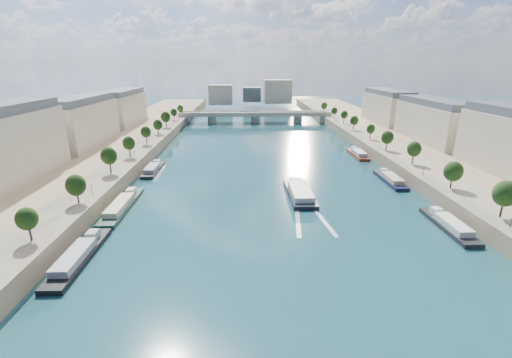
{
  "coord_description": "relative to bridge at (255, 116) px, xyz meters",
  "views": [
    {
      "loc": [
        -8.54,
        -23.91,
        41.37
      ],
      "look_at": [
        -4.65,
        84.08,
        5.0
      ],
      "focal_mm": 24.0,
      "sensor_mm": 36.0,
      "label": 1
    }
  ],
  "objects": [
    {
      "name": "ground",
      "position": [
        0.0,
        -131.36,
        -5.08
      ],
      "size": [
        700.0,
        700.0,
        0.0
      ],
      "primitive_type": "plane",
      "color": "#0B2E32",
      "rests_on": "ground"
    },
    {
      "name": "quay_left",
      "position": [
        -72.0,
        -131.36,
        -2.58
      ],
      "size": [
        44.0,
        520.0,
        5.0
      ],
      "primitive_type": "cube",
      "color": "#9E8460",
      "rests_on": "ground"
    },
    {
      "name": "quay_right",
      "position": [
        72.0,
        -131.36,
        -2.58
      ],
      "size": [
        44.0,
        520.0,
        5.0
      ],
      "primitive_type": "cube",
      "color": "#9E8460",
      "rests_on": "ground"
    },
    {
      "name": "pave_left",
      "position": [
        -57.0,
        -131.36,
        -0.03
      ],
      "size": [
        14.0,
        520.0,
        0.1
      ],
      "primitive_type": "cube",
      "color": "gray",
      "rests_on": "quay_left"
    },
    {
      "name": "pave_right",
      "position": [
        57.0,
        -131.36,
        -0.03
      ],
      "size": [
        14.0,
        520.0,
        0.1
      ],
      "primitive_type": "cube",
      "color": "gray",
      "rests_on": "quay_right"
    },
    {
      "name": "trees_left",
      "position": [
        -55.0,
        -129.36,
        5.39
      ],
      "size": [
        4.8,
        268.8,
        8.26
      ],
      "color": "#382B1E",
      "rests_on": "ground"
    },
    {
      "name": "trees_right",
      "position": [
        55.0,
        -121.36,
        5.39
      ],
      "size": [
        4.8,
        268.8,
        8.26
      ],
      "color": "#382B1E",
      "rests_on": "ground"
    },
    {
      "name": "lamps_left",
      "position": [
        -52.5,
        -141.36,
        2.7
      ],
      "size": [
        0.36,
        200.36,
        4.28
      ],
      "color": "black",
      "rests_on": "ground"
    },
    {
      "name": "lamps_right",
      "position": [
        52.5,
        -126.36,
        2.7
      ],
      "size": [
        0.36,
        200.36,
        4.28
      ],
      "color": "black",
      "rests_on": "ground"
    },
    {
      "name": "buildings_left",
      "position": [
        -85.0,
        -119.36,
        11.37
      ],
      "size": [
        16.0,
        226.0,
        23.2
      ],
      "color": "beige",
      "rests_on": "ground"
    },
    {
      "name": "buildings_right",
      "position": [
        85.0,
        -119.36,
        11.37
      ],
      "size": [
        16.0,
        226.0,
        23.2
      ],
      "color": "beige",
      "rests_on": "ground"
    },
    {
      "name": "skyline",
      "position": [
        3.19,
        88.16,
        9.57
      ],
      "size": [
        79.0,
        42.0,
        22.0
      ],
      "color": "beige",
      "rests_on": "ground"
    },
    {
      "name": "bridge",
      "position": [
        0.0,
        0.0,
        0.0
      ],
      "size": [
        112.0,
        12.0,
        8.15
      ],
      "color": "#C1B79E",
      "rests_on": "ground"
    },
    {
      "name": "tour_barge",
      "position": [
        9.78,
        -149.68,
        -4.1
      ],
      "size": [
        7.75,
        26.66,
        3.7
      ],
      "rotation": [
        0.0,
        0.0,
        0.01
      ],
      "color": "black",
      "rests_on": "ground"
    },
    {
      "name": "wake",
      "position": [
        9.78,
        -166.31,
        -5.06
      ],
      "size": [
        10.76,
        25.96,
        0.04
      ],
      "color": "silver",
      "rests_on": "ground"
    },
    {
      "name": "moored_barges_left",
      "position": [
        -45.5,
        -180.95,
        -4.24
      ],
      "size": [
        5.0,
        152.32,
        3.6
      ],
      "color": "#161F30",
      "rests_on": "ground"
    },
    {
      "name": "moored_barges_right",
      "position": [
        45.5,
        -175.33,
        -4.24
      ],
      "size": [
        5.0,
        165.67,
        3.6
      ],
      "color": "black",
      "rests_on": "ground"
    }
  ]
}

